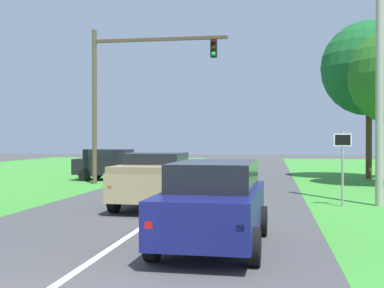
{
  "coord_description": "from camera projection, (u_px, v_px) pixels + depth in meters",
  "views": [
    {
      "loc": [
        3.43,
        -5.56,
        2.34
      ],
      "look_at": [
        0.03,
        15.31,
        2.14
      ],
      "focal_mm": 46.55,
      "sensor_mm": 36.0,
      "label": 1
    }
  ],
  "objects": [
    {
      "name": "crossing_suv_far",
      "position": [
        112.0,
        164.0,
        28.48
      ],
      "size": [
        4.26,
        2.14,
        1.78
      ],
      "color": "black",
      "rests_on": "ground_plane"
    },
    {
      "name": "pickup_truck_lead",
      "position": [
        157.0,
        179.0,
        17.11
      ],
      "size": [
        2.46,
        5.13,
        1.88
      ],
      "color": "tan",
      "rests_on": "ground_plane"
    },
    {
      "name": "keep_moving_sign",
      "position": [
        343.0,
        158.0,
        17.27
      ],
      "size": [
        0.6,
        0.09,
        2.67
      ],
      "color": "gray",
      "rests_on": "ground_plane"
    },
    {
      "name": "utility_pole_right",
      "position": [
        380.0,
        62.0,
        17.39
      ],
      "size": [
        0.28,
        0.28,
        10.13
      ],
      "primitive_type": "cylinder",
      "color": "#9E998E",
      "rests_on": "ground_plane"
    },
    {
      "name": "red_suv_near",
      "position": [
        214.0,
        202.0,
        10.85
      ],
      "size": [
        2.27,
        4.81,
        1.84
      ],
      "color": "navy",
      "rests_on": "ground_plane"
    },
    {
      "name": "oak_tree_right",
      "position": [
        369.0,
        68.0,
        29.39
      ],
      "size": [
        5.62,
        5.62,
        9.37
      ],
      "color": "#4C351E",
      "rests_on": "ground_plane"
    },
    {
      "name": "ground_plane",
      "position": [
        171.0,
        208.0,
        16.96
      ],
      "size": [
        120.0,
        120.0,
        0.0
      ],
      "primitive_type": "plane",
      "color": "#424244"
    },
    {
      "name": "traffic_light",
      "position": [
        127.0,
        83.0,
        25.82
      ],
      "size": [
        7.13,
        0.4,
        8.08
      ],
      "color": "brown",
      "rests_on": "ground_plane"
    }
  ]
}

